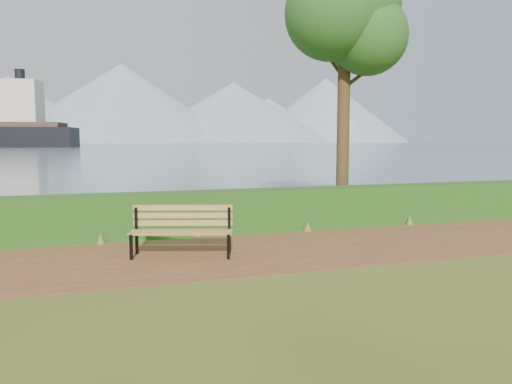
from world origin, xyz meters
name	(u,v)px	position (x,y,z in m)	size (l,w,h in m)	color
ground	(275,254)	(0.00, 0.00, 0.00)	(140.00, 140.00, 0.00)	#495819
path	(270,251)	(0.00, 0.30, 0.01)	(40.00, 3.40, 0.01)	brown
hedge	(238,211)	(0.00, 2.60, 0.50)	(32.00, 0.85, 1.00)	#1B4A15
water	(100,144)	(0.00, 260.00, 0.01)	(700.00, 510.00, 0.00)	slate
mountains	(84,107)	(-9.17, 406.05, 27.70)	(585.00, 190.00, 70.00)	#8294AD
bench	(182,227)	(-1.73, 0.45, 0.55)	(2.00, 1.10, 0.96)	black
tree	(345,12)	(3.59, 4.06, 5.79)	(3.78, 3.34, 7.78)	#322214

